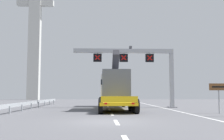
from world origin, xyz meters
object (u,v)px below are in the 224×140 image
Objects in this scene: heavy_haul_truck_yellow at (114,89)px; bridge_pylon_distant at (35,20)px; overhead_lane_gantry at (137,60)px; tourist_info_sign_brown at (219,91)px.

bridge_pylon_distant reaches higher than heavy_haul_truck_yellow.
overhead_lane_gantry is at bearing 30.46° from heavy_haul_truck_yellow.
tourist_info_sign_brown is 0.06× the size of bridge_pylon_distant.
heavy_haul_truck_yellow reaches higher than tourist_info_sign_brown.
overhead_lane_gantry is at bearing 119.54° from tourist_info_sign_brown.
tourist_info_sign_brown is (5.01, -8.84, -3.43)m from overhead_lane_gantry.
overhead_lane_gantry is 0.80× the size of heavy_haul_truck_yellow.
overhead_lane_gantry reaches higher than heavy_haul_truck_yellow.
tourist_info_sign_brown is 55.27m from bridge_pylon_distant.
heavy_haul_truck_yellow is 10.59m from tourist_info_sign_brown.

